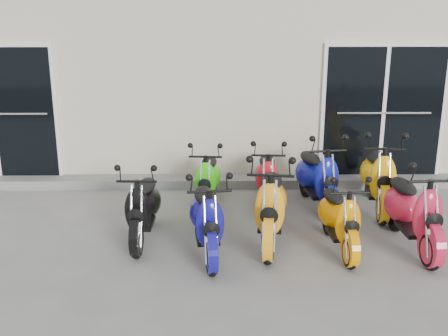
% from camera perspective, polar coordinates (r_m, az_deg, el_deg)
% --- Properties ---
extents(ground, '(80.00, 80.00, 0.00)m').
position_cam_1_polar(ground, '(7.42, 0.05, -6.93)').
color(ground, gray).
rests_on(ground, ground).
extents(building, '(14.00, 6.00, 3.20)m').
position_cam_1_polar(building, '(12.05, -0.23, 10.43)').
color(building, beige).
rests_on(building, ground).
extents(front_step, '(14.00, 0.40, 0.15)m').
position_cam_1_polar(front_step, '(9.27, -0.09, -1.37)').
color(front_step, gray).
rests_on(front_step, ground).
extents(door_left, '(1.07, 0.08, 2.22)m').
position_cam_1_polar(door_left, '(9.63, -19.61, 5.63)').
color(door_left, black).
rests_on(door_left, front_step).
extents(door_right, '(2.02, 0.08, 2.22)m').
position_cam_1_polar(door_right, '(9.49, 15.88, 5.82)').
color(door_right, black).
rests_on(door_right, front_step).
extents(scooter_front_black, '(0.61, 1.54, 1.13)m').
position_cam_1_polar(scooter_front_black, '(7.18, -8.27, -3.10)').
color(scooter_front_black, black).
rests_on(scooter_front_black, ground).
extents(scooter_front_blue, '(0.75, 1.63, 1.16)m').
position_cam_1_polar(scooter_front_blue, '(6.70, -1.78, -4.25)').
color(scooter_front_blue, '#141189').
rests_on(scooter_front_blue, ground).
extents(scooter_front_orange_a, '(0.84, 1.79, 1.27)m').
position_cam_1_polar(scooter_front_orange_a, '(7.02, 4.79, -2.82)').
color(scooter_front_orange_a, '#FFA418').
rests_on(scooter_front_orange_a, ground).
extents(scooter_front_orange_b, '(0.63, 1.48, 1.07)m').
position_cam_1_polar(scooter_front_orange_b, '(6.98, 11.69, -4.15)').
color(scooter_front_orange_b, '#FF9600').
rests_on(scooter_front_orange_b, ground).
extents(scooter_front_red, '(0.72, 1.72, 1.25)m').
position_cam_1_polar(scooter_front_red, '(7.24, 18.74, -3.20)').
color(scooter_front_red, red).
rests_on(scooter_front_red, ground).
extents(scooter_back_green, '(0.63, 1.49, 1.08)m').
position_cam_1_polar(scooter_back_green, '(8.23, -1.68, -0.43)').
color(scooter_back_green, '#37E412').
rests_on(scooter_back_green, ground).
extents(scooter_back_red, '(0.64, 1.53, 1.11)m').
position_cam_1_polar(scooter_back_red, '(8.23, 4.42, -0.35)').
color(scooter_back_red, red).
rests_on(scooter_back_red, ground).
extents(scooter_back_blue, '(0.85, 1.73, 1.22)m').
position_cam_1_polar(scooter_back_blue, '(8.23, 9.49, -0.12)').
color(scooter_back_blue, '#1019A0').
rests_on(scooter_back_blue, ground).
extents(scooter_back_yellow, '(0.83, 1.78, 1.27)m').
position_cam_1_polar(scooter_back_yellow, '(8.40, 15.42, -0.01)').
color(scooter_back_yellow, '#FFB80C').
rests_on(scooter_back_yellow, ground).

